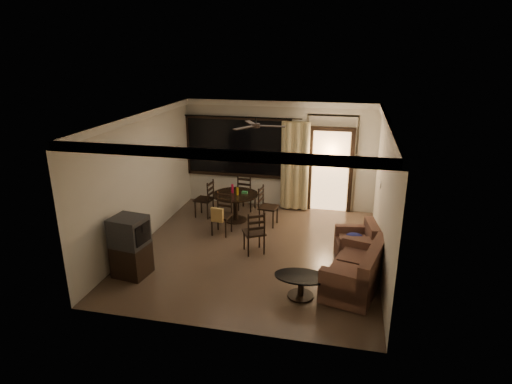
% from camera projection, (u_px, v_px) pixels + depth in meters
% --- Properties ---
extents(ground, '(5.50, 5.50, 0.00)m').
position_uv_depth(ground, '(256.00, 250.00, 9.06)').
color(ground, '#7F6651').
rests_on(ground, ground).
extents(room_shell, '(5.50, 6.70, 5.50)m').
position_uv_depth(room_shell, '(297.00, 148.00, 9.99)').
color(room_shell, beige).
rests_on(room_shell, ground).
extents(dining_table, '(1.11, 1.11, 0.91)m').
position_uv_depth(dining_table, '(235.00, 199.00, 10.44)').
color(dining_table, black).
rests_on(dining_table, ground).
extents(dining_chair_west, '(0.47, 0.47, 0.95)m').
position_uv_depth(dining_chair_west, '(205.00, 206.00, 10.78)').
color(dining_chair_west, black).
rests_on(dining_chair_west, ground).
extents(dining_chair_east, '(0.47, 0.47, 0.95)m').
position_uv_depth(dining_chair_east, '(268.00, 214.00, 10.26)').
color(dining_chair_east, black).
rests_on(dining_chair_east, ground).
extents(dining_chair_south, '(0.47, 0.52, 0.95)m').
position_uv_depth(dining_chair_south, '(222.00, 221.00, 9.75)').
color(dining_chair_south, black).
rests_on(dining_chair_south, ground).
extents(dining_chair_north, '(0.47, 0.47, 0.95)m').
position_uv_depth(dining_chair_north, '(247.00, 199.00, 11.22)').
color(dining_chair_north, black).
rests_on(dining_chair_north, ground).
extents(tv_cabinet, '(0.68, 0.62, 1.16)m').
position_uv_depth(tv_cabinet, '(130.00, 246.00, 7.91)').
color(tv_cabinet, black).
rests_on(tv_cabinet, ground).
extents(sofa, '(1.17, 1.69, 0.82)m').
position_uv_depth(sofa, '(357.00, 272.00, 7.50)').
color(sofa, '#3F1F1D').
rests_on(sofa, ground).
extents(armchair, '(0.88, 0.88, 0.77)m').
position_uv_depth(armchair, '(358.00, 245.00, 8.58)').
color(armchair, '#3F1F1D').
rests_on(armchair, ground).
extents(coffee_table, '(0.92, 0.55, 0.40)m').
position_uv_depth(coffee_table, '(301.00, 283.00, 7.29)').
color(coffee_table, black).
rests_on(coffee_table, ground).
extents(side_chair, '(0.56, 0.56, 0.94)m').
position_uv_depth(side_chair, '(254.00, 240.00, 8.88)').
color(side_chair, black).
rests_on(side_chair, ground).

